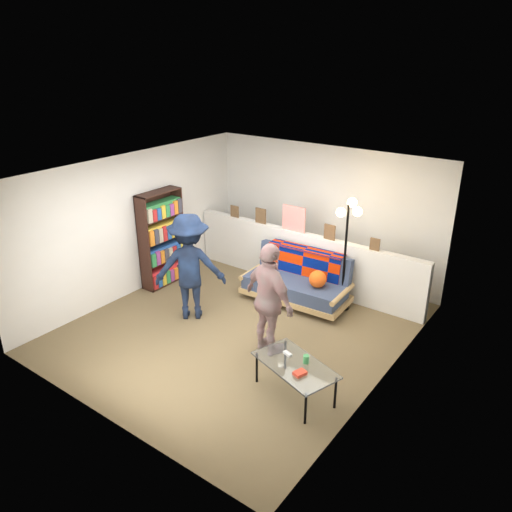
{
  "coord_description": "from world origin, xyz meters",
  "views": [
    {
      "loc": [
        4.07,
        -5.18,
        3.98
      ],
      "look_at": [
        0.0,
        0.4,
        1.05
      ],
      "focal_mm": 35.0,
      "sensor_mm": 36.0,
      "label": 1
    }
  ],
  "objects_px": {
    "floor_lamp": "(348,233)",
    "person_right": "(269,300)",
    "person_left": "(190,267)",
    "coffee_table": "(296,367)",
    "futon_sofa": "(298,282)",
    "bookshelf": "(162,242)"
  },
  "relations": [
    {
      "from": "futon_sofa",
      "to": "person_right",
      "type": "relative_size",
      "value": 1.12
    },
    {
      "from": "futon_sofa",
      "to": "person_right",
      "type": "distance_m",
      "value": 1.66
    },
    {
      "from": "person_left",
      "to": "person_right",
      "type": "bearing_deg",
      "value": 137.71
    },
    {
      "from": "coffee_table",
      "to": "person_right",
      "type": "bearing_deg",
      "value": 143.26
    },
    {
      "from": "person_left",
      "to": "person_right",
      "type": "xyz_separation_m",
      "value": [
        1.56,
        -0.11,
        -0.04
      ]
    },
    {
      "from": "coffee_table",
      "to": "floor_lamp",
      "type": "xyz_separation_m",
      "value": [
        -0.55,
        2.36,
        0.89
      ]
    },
    {
      "from": "futon_sofa",
      "to": "floor_lamp",
      "type": "height_order",
      "value": "floor_lamp"
    },
    {
      "from": "coffee_table",
      "to": "person_left",
      "type": "distance_m",
      "value": 2.5
    },
    {
      "from": "floor_lamp",
      "to": "person_left",
      "type": "xyz_separation_m",
      "value": [
        -1.81,
        -1.65,
        -0.46
      ]
    },
    {
      "from": "floor_lamp",
      "to": "person_left",
      "type": "bearing_deg",
      "value": -137.64
    },
    {
      "from": "bookshelf",
      "to": "person_left",
      "type": "relative_size",
      "value": 1.01
    },
    {
      "from": "futon_sofa",
      "to": "person_left",
      "type": "xyz_separation_m",
      "value": [
        -1.09,
        -1.41,
        0.49
      ]
    },
    {
      "from": "futon_sofa",
      "to": "person_left",
      "type": "height_order",
      "value": "person_left"
    },
    {
      "from": "coffee_table",
      "to": "person_right",
      "type": "xyz_separation_m",
      "value": [
        -0.8,
        0.6,
        0.4
      ]
    },
    {
      "from": "floor_lamp",
      "to": "person_right",
      "type": "bearing_deg",
      "value": -98.05
    },
    {
      "from": "bookshelf",
      "to": "coffee_table",
      "type": "bearing_deg",
      "value": -19.93
    },
    {
      "from": "floor_lamp",
      "to": "person_right",
      "type": "distance_m",
      "value": 1.85
    },
    {
      "from": "person_right",
      "to": "futon_sofa",
      "type": "bearing_deg",
      "value": -54.4
    },
    {
      "from": "person_left",
      "to": "floor_lamp",
      "type": "bearing_deg",
      "value": -175.93
    },
    {
      "from": "coffee_table",
      "to": "floor_lamp",
      "type": "height_order",
      "value": "floor_lamp"
    },
    {
      "from": "bookshelf",
      "to": "person_left",
      "type": "bearing_deg",
      "value": -25.88
    },
    {
      "from": "bookshelf",
      "to": "futon_sofa",
      "type": "bearing_deg",
      "value": 19.42
    }
  ]
}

